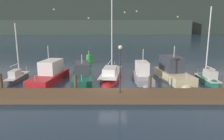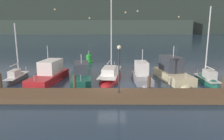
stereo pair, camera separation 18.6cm
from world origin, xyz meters
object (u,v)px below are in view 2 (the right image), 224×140
Objects in this scene: motorboat_berth_2 at (49,77)px; motorboat_berth_3 at (82,77)px; motorboat_berth_5 at (142,78)px; motorboat_berth_6 at (172,75)px; sailboat_berth_7 at (206,81)px; sailboat_berth_4 at (110,77)px; channel_buoy at (89,58)px; dock_lamppost at (119,61)px; sailboat_berth_1 at (18,80)px.

motorboat_berth_2 is 3.38m from motorboat_berth_3.
motorboat_berth_5 is at bearing 0.36° from motorboat_berth_2.
motorboat_berth_6 is 0.86× the size of sailboat_berth_7.
sailboat_berth_4 is 6.69m from motorboat_berth_6.
motorboat_berth_6 is at bearing -4.60° from sailboat_berth_4.
channel_buoy is (-0.47, 11.28, 0.29)m from motorboat_berth_3.
motorboat_berth_5 is 0.61× the size of sailboat_berth_7.
dock_lamppost reaches higher than motorboat_berth_2.
motorboat_berth_3 reaches higher than channel_buoy.
motorboat_berth_3 is 4.43× the size of channel_buoy.
sailboat_berth_1 reaches higher than channel_buoy.
motorboat_berth_2 is 12.10m from channel_buoy.
motorboat_berth_2 is (3.38, -0.12, 0.28)m from sailboat_berth_1.
sailboat_berth_4 is 11.05m from channel_buoy.
motorboat_berth_5 is 2.98× the size of channel_buoy.
sailboat_berth_4 is 6.99× the size of channel_buoy.
channel_buoy is (-3.53, 10.46, 0.44)m from sailboat_berth_4.
dock_lamppost is at bearing -83.42° from sailboat_berth_4.
motorboat_berth_6 is at bearing 2.21° from sailboat_berth_1.
sailboat_berth_4 is 1.43× the size of sailboat_berth_7.
sailboat_berth_1 is 3.92× the size of channel_buoy.
sailboat_berth_1 is 13.22m from channel_buoy.
motorboat_berth_2 is 0.87× the size of sailboat_berth_7.
sailboat_berth_1 is at bearing 179.76° from motorboat_berth_5.
sailboat_berth_4 is 7.16m from dock_lamppost.
channel_buoy is at bearing 120.30° from motorboat_berth_5.
motorboat_berth_2 is at bearing 143.86° from dock_lamppost.
motorboat_berth_5 is at bearing -59.70° from channel_buoy.
motorboat_berth_6 reaches higher than motorboat_berth_3.
sailboat_berth_7 is at bearing -1.88° from motorboat_berth_2.
motorboat_berth_3 is 6.38m from motorboat_berth_5.
sailboat_berth_1 is 0.93× the size of motorboat_berth_6.
motorboat_berth_2 is 0.61× the size of sailboat_berth_4.
sailboat_berth_7 is at bearing -42.62° from channel_buoy.
motorboat_berth_2 is at bearing -1.98° from sailboat_berth_1.
motorboat_berth_2 is 6.55m from sailboat_berth_4.
motorboat_berth_6 is (9.73, 0.29, 0.13)m from motorboat_berth_3.
motorboat_berth_6 is (6.67, -0.54, 0.28)m from sailboat_berth_4.
motorboat_berth_3 is 7.37m from dock_lamppost.
sailboat_berth_4 reaches higher than motorboat_berth_6.
dock_lamppost is (-2.55, -5.29, 2.67)m from motorboat_berth_5.
motorboat_berth_3 is (3.35, 0.47, -0.08)m from motorboat_berth_2.
motorboat_berth_2 reaches higher than channel_buoy.
sailboat_berth_1 is 16.48m from motorboat_berth_6.
sailboat_berth_1 reaches higher than motorboat_berth_5.
motorboat_berth_6 is at bearing 3.30° from motorboat_berth_2.
motorboat_berth_5 is 6.45m from dock_lamppost.
sailboat_berth_7 is (19.61, -0.65, 0.02)m from sailboat_berth_1.
motorboat_berth_5 is 3.44m from motorboat_berth_6.
sailboat_berth_7 is 4.90× the size of channel_buoy.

